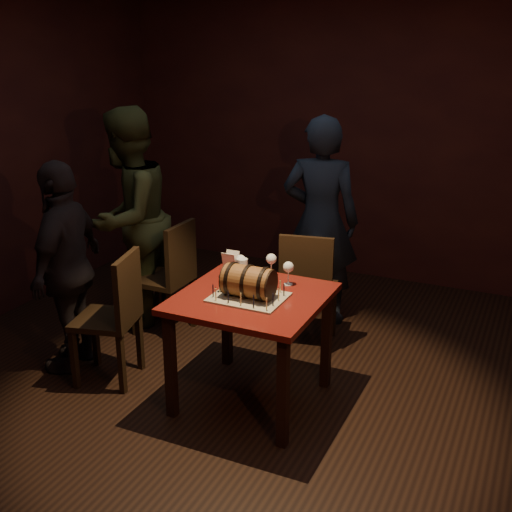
# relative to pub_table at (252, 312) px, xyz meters

# --- Properties ---
(room_shell) EXTENTS (5.04, 5.04, 2.80)m
(room_shell) POSITION_rel_pub_table_xyz_m (-0.06, 0.13, 0.76)
(room_shell) COLOR black
(room_shell) RESTS_ON ground
(pub_table) EXTENTS (0.90, 0.90, 0.75)m
(pub_table) POSITION_rel_pub_table_xyz_m (0.00, 0.00, 0.00)
(pub_table) COLOR #4C0F0C
(pub_table) RESTS_ON ground
(cake_board) EXTENTS (0.45, 0.35, 0.01)m
(cake_board) POSITION_rel_pub_table_xyz_m (0.00, -0.05, 0.12)
(cake_board) COLOR gray
(cake_board) RESTS_ON pub_table
(barrel_cake) EXTENTS (0.37, 0.22, 0.22)m
(barrel_cake) POSITION_rel_pub_table_xyz_m (0.00, -0.05, 0.22)
(barrel_cake) COLOR brown
(barrel_cake) RESTS_ON cake_board
(birthday_candles) EXTENTS (0.40, 0.30, 0.09)m
(birthday_candles) POSITION_rel_pub_table_xyz_m (0.00, -0.05, 0.16)
(birthday_candles) COLOR #FCE696
(birthday_candles) RESTS_ON cake_board
(wine_glass_left) EXTENTS (0.07, 0.07, 0.16)m
(wine_glass_left) POSITION_rel_pub_table_xyz_m (-0.20, 0.26, 0.23)
(wine_glass_left) COLOR silver
(wine_glass_left) RESTS_ON pub_table
(wine_glass_mid) EXTENTS (0.07, 0.07, 0.16)m
(wine_glass_mid) POSITION_rel_pub_table_xyz_m (-0.03, 0.37, 0.23)
(wine_glass_mid) COLOR silver
(wine_glass_mid) RESTS_ON pub_table
(wine_glass_right) EXTENTS (0.07, 0.07, 0.16)m
(wine_glass_right) POSITION_rel_pub_table_xyz_m (0.14, 0.27, 0.23)
(wine_glass_right) COLOR silver
(wine_glass_right) RESTS_ON pub_table
(pint_of_ale) EXTENTS (0.07, 0.07, 0.15)m
(pint_of_ale) POSITION_rel_pub_table_xyz_m (-0.17, 0.22, 0.18)
(pint_of_ale) COLOR silver
(pint_of_ale) RESTS_ON pub_table
(menu_card) EXTENTS (0.10, 0.05, 0.13)m
(menu_card) POSITION_rel_pub_table_xyz_m (-0.33, 0.36, 0.17)
(menu_card) COLOR white
(menu_card) RESTS_ON pub_table
(chair_back) EXTENTS (0.47, 0.47, 0.93)m
(chair_back) POSITION_rel_pub_table_xyz_m (0.05, 0.87, -0.12)
(chair_back) COLOR black
(chair_back) RESTS_ON ground
(chair_left_rear) EXTENTS (0.40, 0.40, 0.93)m
(chair_left_rear) POSITION_rel_pub_table_xyz_m (-1.02, 0.66, -0.12)
(chair_left_rear) COLOR black
(chair_left_rear) RESTS_ON ground
(chair_left_front) EXTENTS (0.49, 0.49, 0.93)m
(chair_left_front) POSITION_rel_pub_table_xyz_m (-0.96, -0.15, -0.12)
(chair_left_front) COLOR black
(chair_left_front) RESTS_ON ground
(person_back) EXTENTS (0.69, 0.51, 1.73)m
(person_back) POSITION_rel_pub_table_xyz_m (-0.05, 1.42, 0.22)
(person_back) COLOR #171F2E
(person_back) RESTS_ON ground
(person_left_rear) EXTENTS (0.73, 0.91, 1.79)m
(person_left_rear) POSITION_rel_pub_table_xyz_m (-1.45, 0.72, 0.25)
(person_left_rear) COLOR #383F1F
(person_left_rear) RESTS_ON ground
(person_left_front) EXTENTS (0.57, 0.96, 1.52)m
(person_left_front) POSITION_rel_pub_table_xyz_m (-1.38, -0.11, 0.12)
(person_left_front) COLOR black
(person_left_front) RESTS_ON ground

